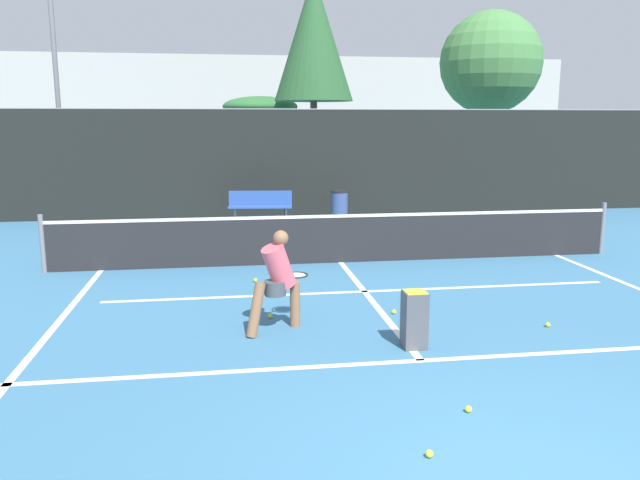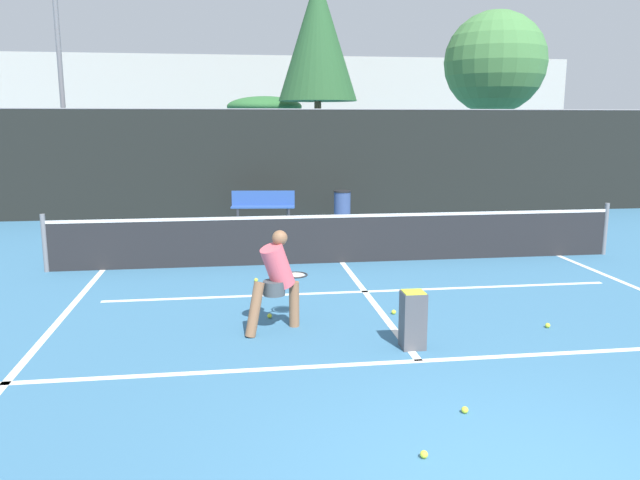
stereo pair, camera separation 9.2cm
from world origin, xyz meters
name	(u,v)px [view 2 (the right image)]	position (x,y,z in m)	size (l,w,h in m)	color
court_baseline_near	(419,361)	(0.00, 2.84, 0.00)	(11.00, 0.10, 0.01)	white
court_service_line	(365,291)	(0.00, 5.84, 0.00)	(8.25, 0.10, 0.01)	white
court_center_mark	(371,299)	(0.00, 5.41, 0.00)	(0.10, 5.13, 0.01)	white
court_sideline_left	(68,311)	(-4.51, 5.41, 0.00)	(0.10, 6.13, 0.01)	white
court_sideline_right	(638,288)	(4.51, 5.41, 0.00)	(0.10, 6.13, 0.01)	white
net	(342,237)	(0.00, 7.97, 0.51)	(11.09, 0.09, 1.07)	slate
fence_back	(305,163)	(0.00, 14.23, 1.52)	(24.00, 0.06, 3.06)	black
player_practicing	(277,277)	(-1.54, 4.15, 0.72)	(0.98, 0.97, 1.34)	#8C6042
tennis_ball_scattered_0	(270,316)	(-1.61, 4.67, 0.03)	(0.07, 0.07, 0.07)	#D1E033
tennis_ball_scattered_1	(548,325)	(2.05, 3.74, 0.03)	(0.07, 0.07, 0.07)	#D1E033
tennis_ball_scattered_2	(424,454)	(-0.57, 0.80, 0.03)	(0.07, 0.07, 0.07)	#D1E033
tennis_ball_scattered_3	(394,312)	(0.16, 4.60, 0.03)	(0.07, 0.07, 0.07)	#D1E033
tennis_ball_scattered_4	(465,410)	(0.05, 1.52, 0.03)	(0.07, 0.07, 0.07)	#D1E033
tennis_ball_scattered_5	(256,280)	(-1.72, 6.71, 0.03)	(0.07, 0.07, 0.07)	#D1E033
ball_hopper	(413,318)	(0.05, 3.28, 0.37)	(0.28, 0.28, 0.71)	#4C4C51
courtside_bench	(263,205)	(-1.28, 13.03, 0.47)	(1.73, 0.57, 0.86)	#2D519E
trash_bin	(342,205)	(0.91, 13.16, 0.41)	(0.48, 0.48, 0.83)	#384C7F
parked_car	(147,183)	(-4.96, 17.99, 0.65)	(1.72, 4.42, 1.53)	navy
floodlight_mast	(58,34)	(-7.54, 18.13, 5.47)	(1.10, 0.24, 8.62)	slate
tree_west	(495,63)	(8.09, 20.05, 4.92)	(3.92, 3.92, 6.89)	brown
tree_mid	(318,38)	(1.37, 21.58, 5.91)	(3.14, 3.14, 8.38)	brown
tree_east	(265,108)	(-0.63, 24.13, 3.27)	(3.26, 3.26, 3.77)	brown
building_far	(267,113)	(0.00, 33.82, 3.17)	(36.00, 2.40, 6.34)	#B2ADA3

